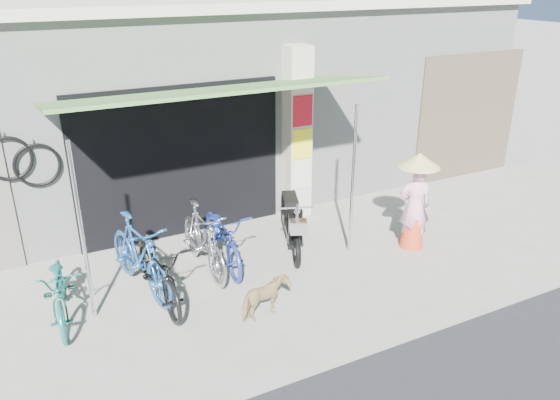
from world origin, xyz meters
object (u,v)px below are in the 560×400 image
bike_navy (223,235)px  nun (415,201)px  bike_black (159,270)px  street_dog (265,298)px  bike_silver (203,239)px  moped (292,222)px  bike_blue (140,256)px  bike_teal (60,289)px

bike_navy → nun: (2.90, -0.86, 0.34)m
bike_black → street_dog: size_ratio=2.68×
bike_silver → nun: nun is taller
street_dog → moped: (1.21, 1.56, 0.16)m
bike_blue → moped: bike_blue is taller
nun → bike_navy: bearing=4.4°
bike_navy → bike_teal: bearing=-165.5°
bike_black → bike_navy: 1.27m
bike_teal → bike_black: bike_black is taller
bike_black → bike_navy: bike_black is taller
bike_blue → street_dog: size_ratio=2.76×
bike_blue → bike_navy: 1.31m
bike_teal → moped: size_ratio=0.98×
nun → bike_teal: bearing=16.0°
bike_blue → bike_silver: (0.95, 0.15, -0.04)m
bike_silver → bike_black: bearing=-148.8°
bike_teal → nun: size_ratio=1.02×
bike_teal → street_dog: bike_teal is taller
bike_black → nun: (4.03, -0.28, 0.33)m
bike_silver → nun: bearing=-14.9°
street_dog → bike_navy: bearing=-15.7°
nun → bike_blue: bearing=12.2°
bike_teal → bike_blue: size_ratio=0.88×
street_dog → bike_silver: bearing=-2.9°
bike_blue → bike_black: 0.40m
bike_black → bike_navy: (1.13, 0.57, -0.00)m
moped → bike_navy: bearing=-158.6°
bike_navy → moped: size_ratio=1.07×
bike_navy → bike_black: bearing=-148.6°
bike_black → bike_silver: size_ratio=1.04×
moped → bike_black: bearing=-144.5°
bike_silver → moped: 1.51m
bike_blue → bike_silver: size_ratio=1.07×
street_dog → bike_black: bearing=33.5°
bike_black → moped: size_ratio=1.08×
bike_black → nun: size_ratio=1.12×
street_dog → moped: bearing=-51.8°
street_dog → nun: bearing=-90.4°
bike_silver → street_dog: (0.29, -1.49, -0.23)m
bike_silver → moped: (1.51, 0.07, -0.07)m
street_dog → nun: size_ratio=0.42×
bike_silver → bike_navy: bearing=10.8°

